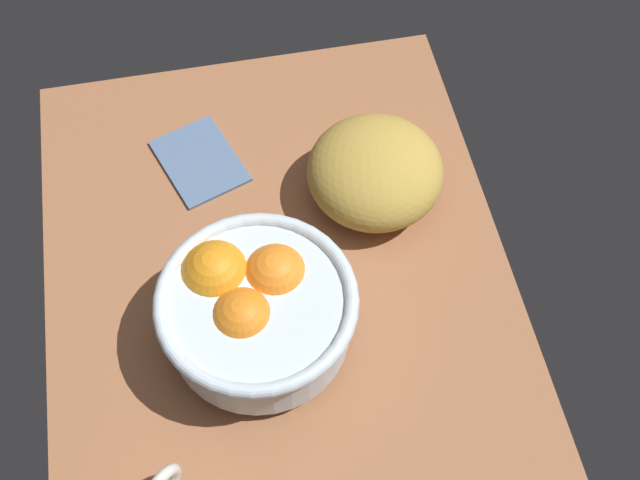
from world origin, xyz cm
name	(u,v)px	position (x,y,z in cm)	size (l,w,h in cm)	color
ground_plane	(279,280)	(0.00, 0.00, -1.50)	(70.89, 55.67, 3.00)	#965E3C
fruit_bowl	(254,307)	(7.09, -3.63, 6.26)	(22.05, 22.05, 11.22)	silver
bread_loaf	(375,172)	(-9.18, 13.85, 4.87)	(16.92, 16.89, 9.74)	#B5933D
napkin_folded	(200,160)	(-18.54, -7.35, 0.47)	(12.39, 9.12, 0.94)	slate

